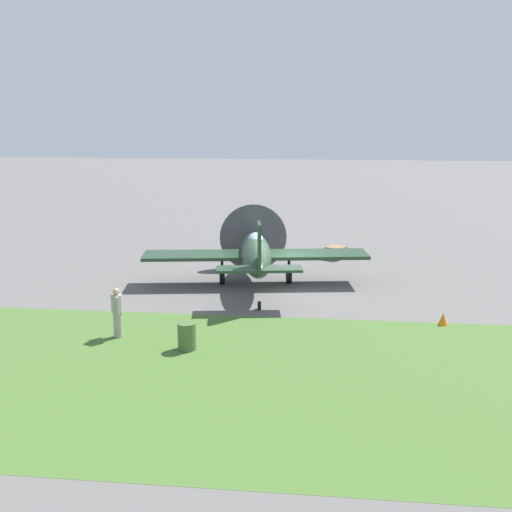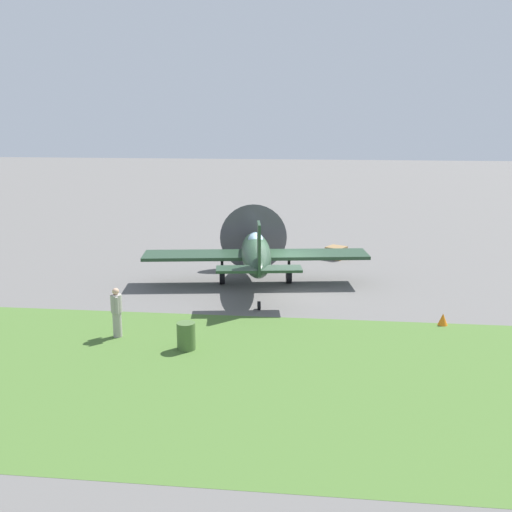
{
  "view_description": "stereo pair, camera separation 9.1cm",
  "coord_description": "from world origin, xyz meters",
  "px_view_note": "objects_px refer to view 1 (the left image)",
  "views": [
    {
      "loc": [
        1.67,
        -26.09,
        7.43
      ],
      "look_at": [
        -1.22,
        -0.0,
        1.39
      ],
      "focal_mm": 43.13,
      "sensor_mm": 36.0,
      "label": 1
    },
    {
      "loc": [
        1.76,
        -26.08,
        7.43
      ],
      "look_at": [
        -1.22,
        -0.0,
        1.39
      ],
      "focal_mm": 43.13,
      "sensor_mm": 36.0,
      "label": 2
    }
  ],
  "objects_px": {
    "airplane_lead": "(256,253)",
    "fuel_drum": "(187,336)",
    "ground_crew_chief": "(117,311)",
    "supply_crate": "(336,252)",
    "runway_marker_cone": "(443,319)"
  },
  "relations": [
    {
      "from": "airplane_lead",
      "to": "runway_marker_cone",
      "type": "relative_size",
      "value": 22.96
    },
    {
      "from": "airplane_lead",
      "to": "runway_marker_cone",
      "type": "bearing_deg",
      "value": -40.06
    },
    {
      "from": "airplane_lead",
      "to": "supply_crate",
      "type": "height_order",
      "value": "airplane_lead"
    },
    {
      "from": "fuel_drum",
      "to": "supply_crate",
      "type": "xyz_separation_m",
      "value": [
        5.0,
        13.59,
        -0.13
      ]
    },
    {
      "from": "ground_crew_chief",
      "to": "supply_crate",
      "type": "distance_m",
      "value": 14.83
    },
    {
      "from": "ground_crew_chief",
      "to": "fuel_drum",
      "type": "bearing_deg",
      "value": 47.35
    },
    {
      "from": "airplane_lead",
      "to": "runway_marker_cone",
      "type": "distance_m",
      "value": 8.69
    },
    {
      "from": "fuel_drum",
      "to": "runway_marker_cone",
      "type": "bearing_deg",
      "value": 21.1
    },
    {
      "from": "airplane_lead",
      "to": "fuel_drum",
      "type": "xyz_separation_m",
      "value": [
        -1.37,
        -7.85,
        -1.05
      ]
    },
    {
      "from": "airplane_lead",
      "to": "runway_marker_cone",
      "type": "xyz_separation_m",
      "value": [
        7.33,
        -4.49,
        -1.28
      ]
    },
    {
      "from": "ground_crew_chief",
      "to": "fuel_drum",
      "type": "xyz_separation_m",
      "value": [
        2.6,
        -0.87,
        -0.46
      ]
    },
    {
      "from": "airplane_lead",
      "to": "fuel_drum",
      "type": "bearing_deg",
      "value": -108.48
    },
    {
      "from": "ground_crew_chief",
      "to": "airplane_lead",
      "type": "bearing_deg",
      "value": 126.21
    },
    {
      "from": "fuel_drum",
      "to": "supply_crate",
      "type": "height_order",
      "value": "fuel_drum"
    },
    {
      "from": "airplane_lead",
      "to": "ground_crew_chief",
      "type": "bearing_deg",
      "value": -128.2
    }
  ]
}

